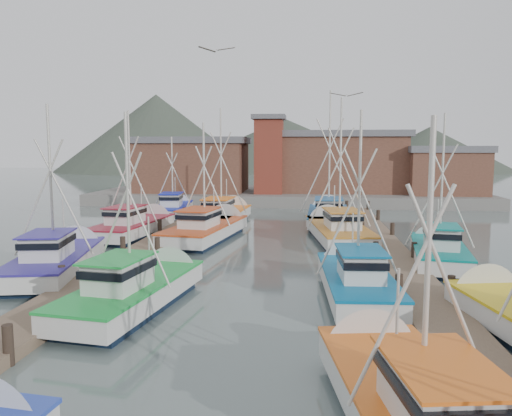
# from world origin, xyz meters

# --- Properties ---
(ground) EXTENTS (260.00, 260.00, 0.00)m
(ground) POSITION_xyz_m (0.00, 0.00, 0.00)
(ground) COLOR #4C5B59
(ground) RESTS_ON ground
(dock_left) EXTENTS (2.30, 46.00, 1.50)m
(dock_left) POSITION_xyz_m (-7.00, 4.04, 0.21)
(dock_left) COLOR brown
(dock_left) RESTS_ON ground
(dock_right) EXTENTS (2.30, 46.00, 1.50)m
(dock_right) POSITION_xyz_m (7.00, 4.04, 0.21)
(dock_right) COLOR brown
(dock_right) RESTS_ON ground
(quay) EXTENTS (44.00, 16.00, 1.20)m
(quay) POSITION_xyz_m (0.00, 37.00, 0.60)
(quay) COLOR slate
(quay) RESTS_ON ground
(shed_left) EXTENTS (12.72, 8.48, 6.20)m
(shed_left) POSITION_xyz_m (-11.00, 35.00, 4.34)
(shed_left) COLOR brown
(shed_left) RESTS_ON quay
(shed_center) EXTENTS (14.84, 9.54, 6.90)m
(shed_center) POSITION_xyz_m (6.00, 37.00, 4.69)
(shed_center) COLOR brown
(shed_center) RESTS_ON quay
(shed_right) EXTENTS (8.48, 6.36, 5.20)m
(shed_right) POSITION_xyz_m (17.00, 34.00, 3.84)
(shed_right) COLOR brown
(shed_right) RESTS_ON quay
(lookout_tower) EXTENTS (3.60, 3.60, 8.50)m
(lookout_tower) POSITION_xyz_m (-2.00, 33.00, 5.55)
(lookout_tower) COLOR maroon
(lookout_tower) RESTS_ON quay
(distant_hills) EXTENTS (175.00, 140.00, 42.00)m
(distant_hills) POSITION_xyz_m (-12.76, 122.59, 0.00)
(distant_hills) COLOR #3B4338
(distant_hills) RESTS_ON ground
(boat_1) EXTENTS (3.97, 8.97, 7.46)m
(boat_1) POSITION_xyz_m (4.61, -11.29, 0.68)
(boat_1) COLOR black
(boat_1) RESTS_ON ground
(boat_4) EXTENTS (3.82, 8.87, 8.15)m
(boat_4) POSITION_xyz_m (-4.12, -3.42, 0.68)
(boat_4) COLOR black
(boat_4) RESTS_ON ground
(boat_5) EXTENTS (3.32, 8.44, 8.28)m
(boat_5) POSITION_xyz_m (4.36, -1.12, 0.68)
(boat_5) COLOR black
(boat_5) RESTS_ON ground
(boat_6) EXTENTS (4.47, 9.51, 8.98)m
(boat_6) POSITION_xyz_m (-9.87, 1.34, 0.68)
(boat_6) COLOR black
(boat_6) RESTS_ON ground
(boat_8) EXTENTS (4.54, 10.38, 8.74)m
(boat_8) POSITION_xyz_m (-4.36, 11.35, 0.68)
(boat_8) COLOR black
(boat_8) RESTS_ON ground
(boat_9) EXTENTS (4.41, 10.32, 10.27)m
(boat_9) POSITION_xyz_m (4.31, 11.75, 0.69)
(boat_9) COLOR black
(boat_9) RESTS_ON ground
(boat_10) EXTENTS (3.90, 9.57, 9.49)m
(boat_10) POSITION_xyz_m (-9.75, 12.08, 0.69)
(boat_10) COLOR black
(boat_10) RESTS_ON ground
(boat_11) EXTENTS (3.69, 8.44, 8.57)m
(boat_11) POSITION_xyz_m (9.31, 5.37, 0.68)
(boat_11) COLOR black
(boat_11) RESTS_ON ground
(boat_12) EXTENTS (4.11, 10.07, 10.20)m
(boat_12) POSITION_xyz_m (-4.54, 18.39, 0.69)
(boat_12) COLOR black
(boat_12) RESTS_ON ground
(boat_13) EXTENTS (4.63, 10.28, 11.62)m
(boat_13) POSITION_xyz_m (4.03, 19.26, 0.69)
(boat_13) COLOR black
(boat_13) RESTS_ON ground
(boat_14) EXTENTS (3.70, 8.92, 7.86)m
(boat_14) POSITION_xyz_m (-9.74, 22.10, 0.68)
(boat_14) COLOR black
(boat_14) RESTS_ON ground
(gull_near) EXTENTS (1.50, 0.66, 0.24)m
(gull_near) POSITION_xyz_m (-1.43, -0.89, 10.17)
(gull_near) COLOR gray
(gull_near) RESTS_ON ground
(gull_far) EXTENTS (1.55, 0.63, 0.24)m
(gull_far) POSITION_xyz_m (4.08, 2.09, 8.59)
(gull_far) COLOR gray
(gull_far) RESTS_ON ground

